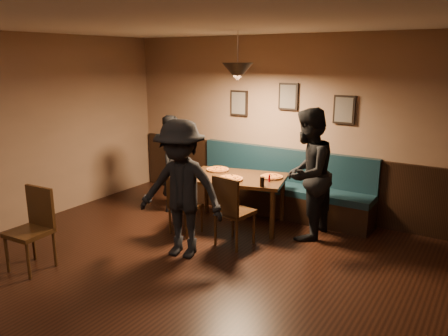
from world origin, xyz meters
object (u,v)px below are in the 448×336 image
object	(u,v)px
diner_left	(174,163)
soda_glass	(262,182)
booth_bench	(278,183)
diner_right	(307,174)
chair_near_left	(186,205)
tabasco_bottle	(269,178)
chair_near_right	(235,210)
cafe_chair_far	(29,231)
diner_front	(181,189)
dining_table	(237,201)

from	to	relation	value
diner_left	soda_glass	world-z (taller)	diner_left
booth_bench	diner_left	xyz separation A→B (m)	(-1.50, -0.75, 0.28)
diner_left	diner_right	xyz separation A→B (m)	(2.25, 0.10, 0.12)
diner_right	chair_near_left	bearing A→B (deg)	-62.11
chair_near_left	tabasco_bottle	xyz separation A→B (m)	(0.97, 0.67, 0.39)
chair_near_right	diner_left	size ratio (longest dim) A/B	0.62
chair_near_right	tabasco_bottle	xyz separation A→B (m)	(0.18, 0.64, 0.33)
cafe_chair_far	chair_near_right	bearing A→B (deg)	-135.30
diner_right	diner_front	xyz separation A→B (m)	(-1.08, -1.40, -0.04)
booth_bench	soda_glass	world-z (taller)	booth_bench
booth_bench	diner_front	distance (m)	2.12
booth_bench	cafe_chair_far	bearing A→B (deg)	-115.53
chair_near_right	booth_bench	bearing A→B (deg)	100.21
booth_bench	chair_near_right	xyz separation A→B (m)	(0.06, -1.42, -0.02)
dining_table	diner_right	distance (m)	1.17
diner_right	tabasco_bottle	distance (m)	0.53
dining_table	chair_near_left	distance (m)	0.80
dining_table	chair_near_right	world-z (taller)	chair_near_right
booth_bench	diner_right	xyz separation A→B (m)	(0.74, -0.66, 0.40)
chair_near_right	cafe_chair_far	size ratio (longest dim) A/B	0.99
diner_left	diner_front	xyz separation A→B (m)	(1.17, -1.31, 0.09)
diner_left	soda_glass	bearing A→B (deg)	-102.32
chair_near_left	chair_near_right	size ratio (longest dim) A/B	0.87
diner_front	tabasco_bottle	distance (m)	1.39
chair_near_left	diner_left	world-z (taller)	diner_left
tabasco_bottle	cafe_chair_far	xyz separation A→B (m)	(-1.82, -2.55, -0.32)
chair_near_right	diner_right	xyz separation A→B (m)	(0.69, 0.77, 0.42)
diner_front	soda_glass	xyz separation A→B (m)	(0.59, 1.01, -0.05)
cafe_chair_far	booth_bench	bearing A→B (deg)	-120.05
diner_right	soda_glass	xyz separation A→B (m)	(-0.48, -0.39, -0.09)
chair_near_right	soda_glass	distance (m)	0.54
soda_glass	cafe_chair_far	world-z (taller)	cafe_chair_far
chair_near_left	chair_near_right	xyz separation A→B (m)	(0.79, 0.03, 0.06)
chair_near_left	diner_right	distance (m)	1.75
diner_right	diner_front	distance (m)	1.77
chair_near_left	booth_bench	bearing A→B (deg)	67.84
dining_table	diner_left	xyz separation A→B (m)	(-1.21, 0.03, 0.41)
booth_bench	tabasco_bottle	world-z (taller)	booth_bench
chair_near_left	diner_right	size ratio (longest dim) A/B	0.47
dining_table	diner_left	distance (m)	1.27
chair_near_left	diner_front	world-z (taller)	diner_front
dining_table	tabasco_bottle	world-z (taller)	tabasco_bottle
chair_near_right	diner_left	world-z (taller)	diner_left
booth_bench	chair_near_left	bearing A→B (deg)	-116.86
dining_table	tabasco_bottle	bearing A→B (deg)	-14.52
chair_near_left	soda_glass	distance (m)	1.15
cafe_chair_far	tabasco_bottle	bearing A→B (deg)	-130.15
chair_near_left	chair_near_right	world-z (taller)	chair_near_right
chair_near_left	diner_left	xyz separation A→B (m)	(-0.77, 0.71, 0.36)
booth_bench	diner_left	distance (m)	1.71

